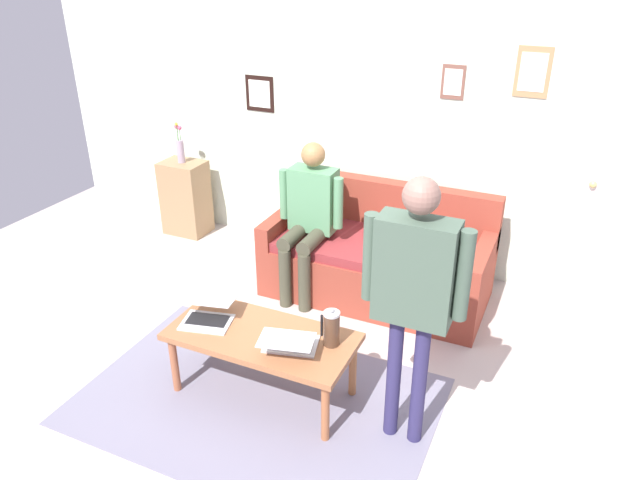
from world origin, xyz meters
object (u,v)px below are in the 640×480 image
(couch, at_px, (378,259))
(flower_vase, at_px, (180,148))
(interior_door, at_px, (639,188))
(laptop_center, at_px, (289,343))
(coffee_table, at_px, (262,341))
(french_press, at_px, (331,328))
(person_seated, at_px, (309,212))
(laptop_left, at_px, (208,314))
(side_shelf, at_px, (186,198))
(person_standing, at_px, (414,284))

(couch, distance_m, flower_vase, 2.26)
(interior_door, height_order, laptop_center, interior_door)
(coffee_table, bearing_deg, french_press, -169.01)
(laptop_center, bearing_deg, person_seated, -69.58)
(interior_door, xyz_separation_m, flower_vase, (3.96, 0.24, -0.14))
(laptop_left, bearing_deg, french_press, -173.79)
(laptop_left, bearing_deg, side_shelf, -50.49)
(couch, distance_m, french_press, 1.46)
(laptop_left, relative_size, person_seated, 0.30)
(side_shelf, height_order, person_standing, person_standing)
(flower_vase, relative_size, person_seated, 0.31)
(flower_vase, distance_m, person_seated, 1.74)
(interior_door, relative_size, couch, 1.14)
(laptop_left, height_order, french_press, french_press)
(couch, distance_m, coffee_table, 1.53)
(flower_vase, bearing_deg, french_press, 143.26)
(laptop_left, height_order, laptop_center, laptop_left)
(couch, height_order, side_shelf, couch)
(couch, height_order, person_standing, person_standing)
(couch, height_order, laptop_left, couch)
(interior_door, height_order, laptop_left, interior_door)
(person_seated, bearing_deg, couch, -156.70)
(coffee_table, xyz_separation_m, laptop_center, (-0.23, 0.06, 0.10))
(side_shelf, bearing_deg, interior_door, -176.54)
(interior_door, xyz_separation_m, side_shelf, (3.96, 0.24, -0.65))
(laptop_center, distance_m, side_shelf, 2.86)
(interior_door, xyz_separation_m, person_seated, (2.33, 0.80, -0.30))
(coffee_table, relative_size, person_standing, 0.72)
(french_press, distance_m, side_shelf, 2.93)
(coffee_table, relative_size, flower_vase, 2.96)
(laptop_left, xyz_separation_m, french_press, (-0.83, -0.09, 0.07))
(french_press, xyz_separation_m, person_standing, (-0.50, 0.08, 0.48))
(side_shelf, height_order, flower_vase, flower_vase)
(couch, bearing_deg, laptop_center, 89.07)
(interior_door, height_order, flower_vase, interior_door)
(laptop_center, height_order, french_press, french_press)
(coffee_table, distance_m, person_standing, 1.14)
(laptop_center, relative_size, person_seated, 0.31)
(interior_door, bearing_deg, coffee_table, 45.26)
(flower_vase, bearing_deg, coffee_table, 136.09)
(interior_door, xyz_separation_m, coffee_table, (2.06, 2.08, -0.62))
(flower_vase, bearing_deg, couch, 171.27)
(interior_door, distance_m, french_press, 2.60)
(coffee_table, distance_m, person_seated, 1.34)
(coffee_table, relative_size, french_press, 4.60)
(laptop_center, bearing_deg, interior_door, -130.53)
(coffee_table, bearing_deg, side_shelf, -43.92)
(coffee_table, height_order, flower_vase, flower_vase)
(person_seated, bearing_deg, french_press, 120.71)
(laptop_center, relative_size, person_standing, 0.24)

